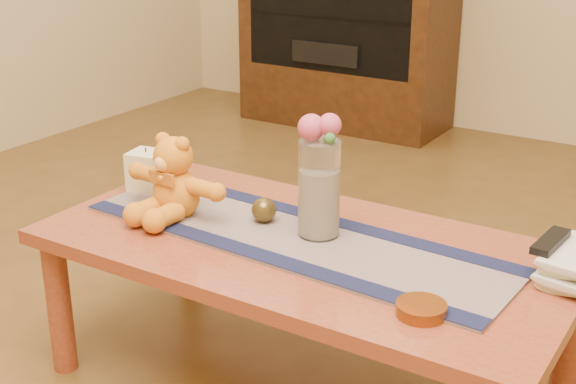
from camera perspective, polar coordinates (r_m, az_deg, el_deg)
The scene contains 28 objects.
coffee_table_top at distance 2.08m, azimuth 1.17°, elevation -4.13°, with size 1.40×0.70×0.04m, color maroon.
table_leg_fl at distance 2.36m, azimuth -16.28°, elevation -7.95°, with size 0.07×0.07×0.41m, color maroon.
table_leg_bl at distance 2.72m, azimuth -7.29°, elevation -3.17°, with size 0.07×0.07×0.41m, color maroon.
table_leg_br at distance 2.23m, azimuth 19.70°, elevation -10.19°, with size 0.07×0.07×0.41m, color maroon.
persian_runner at distance 2.09m, azimuth 0.33°, elevation -3.28°, with size 1.20×0.35×0.01m, color #191E47.
runner_border_near at distance 1.98m, azimuth -2.08°, elevation -4.55°, with size 1.20×0.06×0.00m, color #121637.
runner_border_far at distance 2.20m, azimuth 2.50°, elevation -1.89°, with size 1.20×0.06×0.00m, color #121637.
teddy_bear at distance 2.21m, azimuth -8.17°, elevation 1.10°, with size 0.32×0.27×0.22m, color orange, non-canonical shape.
pillar_candle at distance 2.43m, azimuth -10.20°, elevation 1.57°, with size 0.10×0.10×0.12m, color #F3EAB3.
candle_wick at distance 2.41m, azimuth -10.30°, elevation 3.03°, with size 0.00×0.00×0.01m, color black.
glass_vase at distance 2.04m, azimuth 2.28°, elevation 0.25°, with size 0.11×0.11×0.26m, color silver.
potpourri_fill at distance 2.06m, azimuth 2.26°, elevation -0.77°, with size 0.09×0.09×0.18m, color beige.
rose_left at distance 1.99m, azimuth 1.70°, elevation 4.71°, with size 0.07×0.07×0.07m, color #C64565.
rose_right at distance 1.98m, azimuth 3.05°, elevation 4.89°, with size 0.06×0.06×0.06m, color #C64565.
blue_flower_back at distance 2.02m, azimuth 3.09°, elevation 4.69°, with size 0.04×0.04×0.04m, color #4E59AA.
blue_flower_side at distance 2.03m, azimuth 1.89°, elevation 4.54°, with size 0.04×0.04×0.04m, color #4E59AA.
leaf_sprig at distance 1.96m, azimuth 3.06°, elevation 3.90°, with size 0.03×0.03×0.03m, color #33662D.
bronze_ball at distance 2.16m, azimuth -1.76°, elevation -1.31°, with size 0.07×0.07×0.07m, color #4D3E19.
book_bottom at distance 2.01m, azimuth 18.40°, elevation -5.26°, with size 0.17×0.22×0.02m, color beige.
book_lower at distance 1.99m, azimuth 18.55°, elevation -4.85°, with size 0.16×0.22×0.02m, color beige.
book_upper at distance 1.99m, azimuth 18.39°, elevation -4.21°, with size 0.17×0.22×0.02m, color beige.
book_top at distance 1.98m, azimuth 18.67°, elevation -3.83°, with size 0.16×0.22×0.02m, color beige.
tv_remote at distance 1.97m, azimuth 18.54°, elevation -3.42°, with size 0.04×0.16×0.02m, color black.
amber_dish at distance 1.74m, azimuth 9.65°, elevation -8.40°, with size 0.11×0.11×0.03m, color #BF5914.
media_cabinet at distance 4.69m, azimuth 4.31°, elevation 11.54°, with size 1.20×0.50×1.10m, color black.
cabinet_cavity at distance 4.47m, azimuth 2.89°, elevation 12.54°, with size 1.02×0.03×0.61m, color black.
cabinet_shelf at distance 4.55m, azimuth 3.43°, elevation 12.66°, with size 1.02×0.20×0.03m, color black.
stereo_lower at distance 4.60m, azimuth 3.50°, elevation 10.25°, with size 0.42×0.28×0.12m, color black.
Camera 1 is at (0.96, -1.62, 1.31)m, focal length 48.97 mm.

